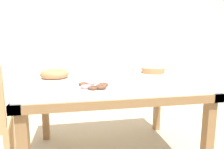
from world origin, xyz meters
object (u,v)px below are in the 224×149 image
object	(u,v)px
pastry_platter	(94,87)
tealight_near_front	(133,70)
cake_golden_bundt	(55,75)
plate_stack	(100,74)
tealight_centre	(116,74)
tealight_near_cakes	(159,77)
cake_chocolate_round	(153,71)

from	to	relation	value
pastry_platter	tealight_near_front	size ratio (longest dim) A/B	8.68
cake_golden_bundt	tealight_near_front	bearing A→B (deg)	22.29
plate_stack	tealight_centre	size ratio (longest dim) A/B	5.25
plate_stack	tealight_near_cakes	xyz separation A→B (m)	(0.54, -0.19, -0.01)
cake_chocolate_round	tealight_centre	size ratio (longest dim) A/B	7.71
tealight_near_cakes	tealight_centre	bearing A→B (deg)	145.51
cake_chocolate_round	plate_stack	xyz separation A→B (m)	(-0.56, -0.02, -0.01)
tealight_near_front	cake_chocolate_round	bearing A→B (deg)	-58.79
cake_golden_bundt	tealight_near_cakes	xyz separation A→B (m)	(0.97, -0.10, -0.03)
tealight_near_front	tealight_near_cakes	world-z (taller)	same
tealight_near_front	tealight_near_cakes	distance (m)	0.47
pastry_platter	plate_stack	size ratio (longest dim) A/B	1.65
cake_chocolate_round	pastry_platter	xyz separation A→B (m)	(-0.68, -0.54, -0.02)
cake_golden_bundt	pastry_platter	bearing A→B (deg)	-54.31
tealight_near_front	tealight_near_cakes	xyz separation A→B (m)	(0.12, -0.45, 0.00)
plate_stack	cake_golden_bundt	bearing A→B (deg)	-169.39
cake_golden_bundt	pastry_platter	distance (m)	0.54
cake_golden_bundt	cake_chocolate_round	bearing A→B (deg)	5.98
cake_chocolate_round	tealight_near_front	xyz separation A→B (m)	(-0.15, 0.24, -0.02)
tealight_centre	tealight_near_cakes	bearing A→B (deg)	-34.49
pastry_platter	plate_stack	distance (m)	0.53
cake_chocolate_round	cake_golden_bundt	bearing A→B (deg)	-174.02
tealight_near_cakes	tealight_centre	size ratio (longest dim) A/B	1.00
plate_stack	tealight_near_front	bearing A→B (deg)	32.69
pastry_platter	tealight_centre	world-z (taller)	pastry_platter
cake_chocolate_round	plate_stack	size ratio (longest dim) A/B	1.47
pastry_platter	plate_stack	world-z (taller)	pastry_platter
pastry_platter	plate_stack	bearing A→B (deg)	77.31
tealight_near_cakes	tealight_near_front	bearing A→B (deg)	105.35
tealight_near_front	tealight_centre	size ratio (longest dim) A/B	1.00
cake_golden_bundt	tealight_near_cakes	world-z (taller)	cake_golden_bundt
cake_chocolate_round	tealight_near_front	bearing A→B (deg)	121.21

